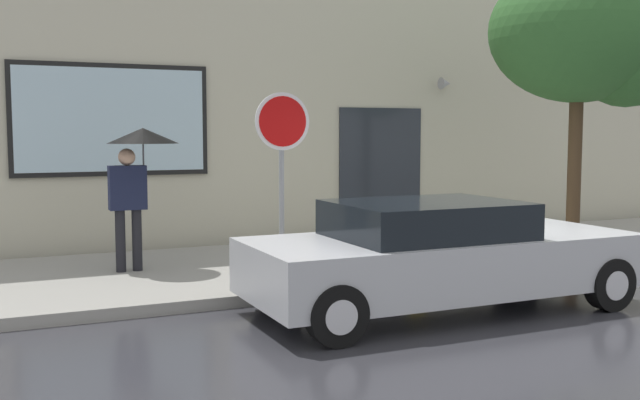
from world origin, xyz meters
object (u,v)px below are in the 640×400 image
street_tree (589,38)px  stop_sign (282,149)px  parked_car (439,255)px  pedestrian_with_umbrella (138,158)px  fire_hydrant (419,244)px

street_tree → stop_sign: 5.48m
parked_car → stop_sign: 2.51m
parked_car → pedestrian_with_umbrella: 4.53m
parked_car → street_tree: street_tree is taller
parked_car → stop_sign: size_ratio=1.89×
pedestrian_with_umbrella → stop_sign: stop_sign is taller
pedestrian_with_umbrella → stop_sign: size_ratio=0.82×
fire_hydrant → street_tree: (3.06, -0.05, 3.11)m
parked_car → street_tree: 5.16m
pedestrian_with_umbrella → fire_hydrant: bearing=-22.2°
fire_hydrant → street_tree: 4.36m
stop_sign → street_tree: bearing=-0.3°
parked_car → stop_sign: stop_sign is taller
street_tree → fire_hydrant: bearing=179.1°
parked_car → stop_sign: bearing=127.7°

